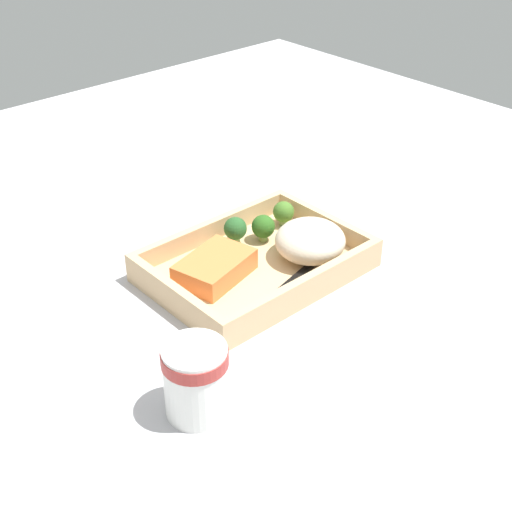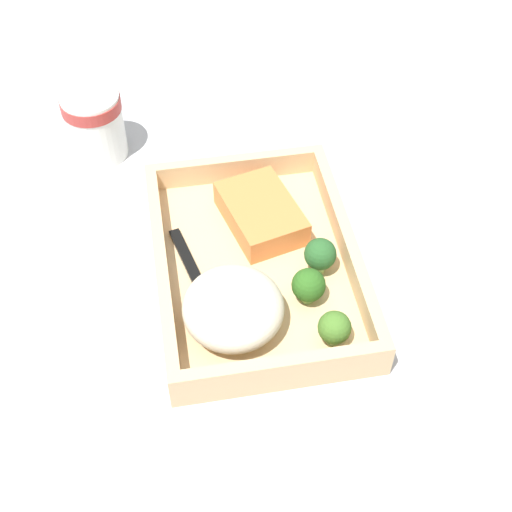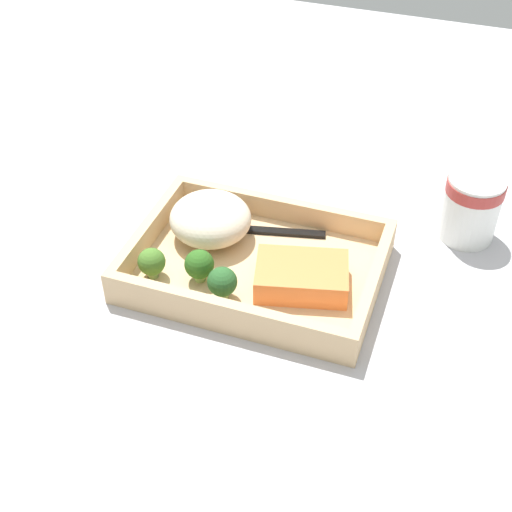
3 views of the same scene
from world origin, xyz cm
name	(u,v)px [view 2 (image 2 of 3)]	position (x,y,z in cm)	size (l,w,h in cm)	color
ground_plane	(256,279)	(0.00, 0.00, -1.00)	(160.00, 160.00, 2.00)	#B7B5BB
takeout_tray	(256,269)	(0.00, 0.00, 0.60)	(27.93, 20.02, 1.20)	#D3AF7F
tray_rim	(256,256)	(0.00, 0.00, 2.65)	(27.93, 20.02, 2.91)	#D3AF7F
salmon_fillet	(261,213)	(-5.80, 1.54, 2.66)	(9.98, 6.79, 2.92)	orange
mashed_potatoes	(233,308)	(6.82, -3.31, 3.81)	(9.63, 9.46, 5.21)	beige
broccoli_floret_1	(309,286)	(5.11, 4.19, 3.37)	(3.30, 3.30, 3.91)	#729750
broccoli_floret_2	(334,328)	(10.26, 5.44, 3.29)	(3.10, 3.10, 3.73)	#779855
broccoli_floret_3	(320,255)	(1.64, 6.13, 3.53)	(3.23, 3.23, 4.05)	#7DAB66
fork	(203,294)	(2.88, -5.73, 1.42)	(15.77, 5.16, 0.44)	black
paper_cup	(94,122)	(-21.71, -15.11, 4.64)	(6.82, 6.82, 8.32)	white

